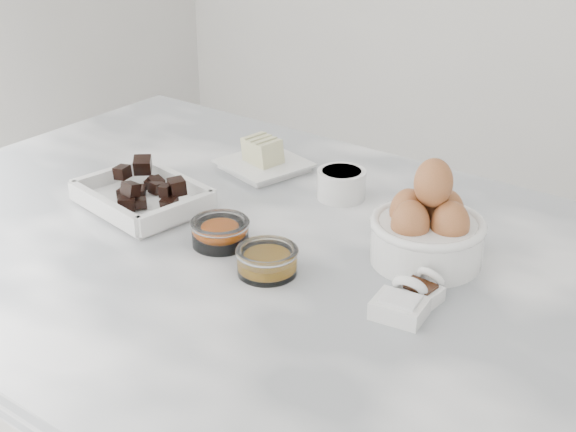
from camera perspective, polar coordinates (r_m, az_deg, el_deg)
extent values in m
cube|color=white|center=(1.09, -1.79, -3.11)|extent=(1.20, 0.80, 0.04)
cube|color=white|center=(1.21, -10.29, 0.91)|extent=(0.19, 0.16, 0.01)
cube|color=white|center=(1.32, -1.70, 3.51)|extent=(0.14, 0.14, 0.01)
cube|color=white|center=(1.32, -1.70, 3.79)|extent=(0.15, 0.15, 0.00)
cylinder|color=white|center=(1.22, 3.81, 2.28)|extent=(0.07, 0.07, 0.04)
cylinder|color=white|center=(1.21, 3.83, 3.02)|extent=(0.06, 0.06, 0.01)
cylinder|color=white|center=(1.05, 9.82, -1.80)|extent=(0.14, 0.14, 0.06)
torus|color=white|center=(1.04, 9.93, -0.52)|extent=(0.15, 0.15, 0.01)
ellipsoid|color=#A95B36|center=(1.03, 11.56, -0.52)|extent=(0.05, 0.05, 0.06)
ellipsoid|color=#A95B36|center=(1.04, 8.42, 0.18)|extent=(0.05, 0.05, 0.06)
ellipsoid|color=#A95B36|center=(1.06, 10.88, 0.33)|extent=(0.05, 0.05, 0.06)
ellipsoid|color=#A95B36|center=(1.01, 8.90, -0.70)|extent=(0.05, 0.05, 0.06)
ellipsoid|color=#A95B36|center=(1.01, 10.30, 2.34)|extent=(0.05, 0.05, 0.06)
cylinder|color=white|center=(1.01, -1.49, -3.26)|extent=(0.08, 0.08, 0.03)
torus|color=white|center=(1.01, -1.50, -2.52)|extent=(0.08, 0.08, 0.01)
cylinder|color=orange|center=(1.02, -1.49, -3.52)|extent=(0.06, 0.06, 0.01)
cylinder|color=white|center=(1.09, -4.84, -1.22)|extent=(0.08, 0.08, 0.03)
torus|color=white|center=(1.08, -4.87, -0.51)|extent=(0.08, 0.08, 0.01)
ellipsoid|color=orange|center=(1.08, -4.84, -1.17)|extent=(0.05, 0.05, 0.02)
cube|color=white|center=(0.97, 9.26, -5.48)|extent=(0.05, 0.04, 0.02)
cube|color=black|center=(0.97, 9.31, -4.91)|extent=(0.04, 0.03, 0.00)
torus|color=white|center=(0.98, 10.12, -4.33)|extent=(0.04, 0.03, 0.04)
cube|color=white|center=(0.94, 7.93, -6.53)|extent=(0.07, 0.06, 0.02)
cube|color=white|center=(0.93, 7.98, -5.86)|extent=(0.05, 0.04, 0.00)
torus|color=white|center=(0.95, 8.65, -5.01)|extent=(0.05, 0.04, 0.04)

